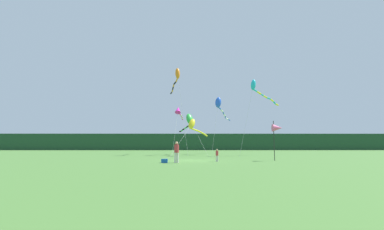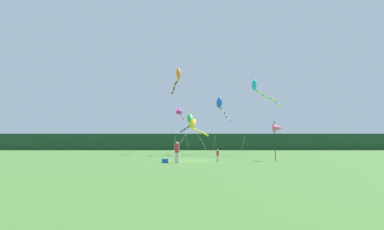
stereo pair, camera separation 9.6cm
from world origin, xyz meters
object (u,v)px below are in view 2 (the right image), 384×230
Objects in this scene: person_adult at (176,151)px; cooler_box at (164,161)px; person_child at (217,155)px; kite_cyan at (258,89)px; kite_blue at (220,105)px; kite_magenta at (179,111)px; kite_green at (189,120)px; banner_flag_pole at (277,128)px; kite_yellow at (193,125)px; kite_orange at (177,77)px.

person_adult is 3.39× the size of cooler_box.
kite_cyan reaches higher than person_child.
kite_magenta is at bearing -145.14° from kite_blue.
kite_green reaches higher than cooler_box.
kite_green is 0.79× the size of kite_cyan.
person_adult is 0.17× the size of kite_cyan.
cooler_box is 0.06× the size of kite_blue.
kite_yellow is at bearing 127.86° from banner_flag_pole.
kite_green is at bearing 164.91° from kite_cyan.
kite_green is at bearing 10.88° from kite_magenta.
kite_blue is at bearing 34.86° from kite_magenta.
kite_yellow is (0.54, -3.42, -0.99)m from kite_green.
person_child is 15.20m from kite_green.
banner_flag_pole is at bearing -53.72° from kite_orange.
kite_orange reaches higher than person_adult.
kite_orange is 1.57× the size of kite_yellow.
person_adult is at bearing -87.93° from kite_magenta.
cooler_box is 0.07× the size of kite_magenta.
kite_magenta is 0.80× the size of kite_blue.
kite_cyan is 10.15m from kite_yellow.
cooler_box is at bearing -101.31° from kite_yellow.
kite_magenta reaches higher than banner_flag_pole.
kite_orange reaches higher than kite_cyan.
kite_cyan reaches higher than banner_flag_pole.
kite_cyan is (11.22, 13.22, 8.84)m from cooler_box.
kite_orange is at bearing 89.71° from cooler_box.
cooler_box is 22.34m from kite_blue.
kite_yellow reaches higher than person_adult.
person_adult is 16.37m from kite_green.
banner_flag_pole is at bearing -95.91° from kite_cyan.
kite_blue reaches higher than cooler_box.
kite_cyan is 1.13× the size of kite_blue.
kite_orange is (-10.03, 13.66, 8.51)m from banner_flag_pole.
kite_blue reaches higher than kite_magenta.
kite_green is at bearing 86.60° from person_adult.
cooler_box is 19.70m from kite_orange.
kite_cyan is (1.11, 10.75, 6.04)m from banner_flag_pole.
person_child is 6.26m from banner_flag_pole.
kite_magenta is at bearing 92.07° from person_adult.
kite_magenta reaches higher than person_child.
cooler_box is at bearing -90.29° from kite_orange.
kite_orange reaches higher than kite_yellow.
person_adult is 1.60× the size of person_child.
kite_magenta is 7.89m from kite_blue.
kite_yellow is (2.46, 12.31, 3.80)m from cooler_box.
banner_flag_pole is 18.96m from kite_orange.
person_child is 0.13× the size of kite_green.
kite_orange reaches higher than kite_blue.
kite_orange is at bearing 121.91° from kite_yellow.
kite_magenta is (-10.81, 2.22, -2.74)m from kite_cyan.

